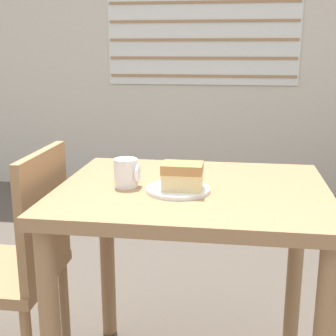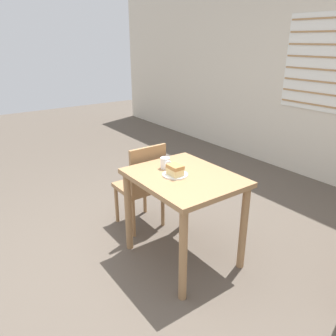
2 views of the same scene
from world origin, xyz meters
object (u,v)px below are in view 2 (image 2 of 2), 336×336
(chair_near_window, at_px, (142,184))
(cake_slice, at_px, (175,170))
(coffee_mug, at_px, (165,163))
(plate, at_px, (175,175))
(dining_table_near, at_px, (184,191))

(chair_near_window, distance_m, cake_slice, 0.69)
(chair_near_window, relative_size, coffee_mug, 9.41)
(plate, relative_size, coffee_mug, 2.18)
(dining_table_near, distance_m, cake_slice, 0.20)
(coffee_mug, bearing_deg, dining_table_near, 8.71)
(dining_table_near, bearing_deg, chair_near_window, -178.98)
(cake_slice, bearing_deg, chair_near_window, 174.33)
(dining_table_near, bearing_deg, coffee_mug, -171.29)
(chair_near_window, distance_m, plate, 0.66)
(dining_table_near, xyz_separation_m, coffee_mug, (-0.21, -0.03, 0.18))
(chair_near_window, height_order, plate, chair_near_window)
(cake_slice, xyz_separation_m, coffee_mug, (-0.18, 0.04, -0.01))
(chair_near_window, relative_size, plate, 4.32)
(coffee_mug, bearing_deg, chair_near_window, 177.10)
(dining_table_near, height_order, cake_slice, cake_slice)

